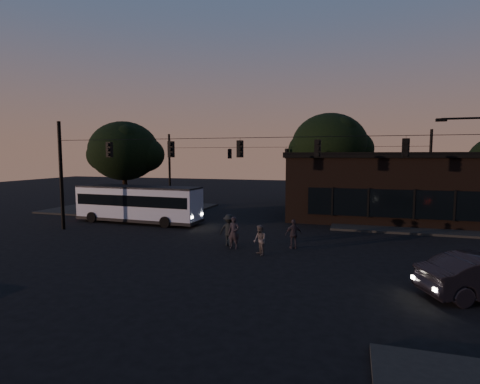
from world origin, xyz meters
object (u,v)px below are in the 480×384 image
(building, at_px, (385,185))
(pedestrian_b, at_px, (260,240))
(bus, at_px, (138,202))
(pedestrian_c, at_px, (294,234))
(pedestrian_d, at_px, (229,230))
(pedestrian_a, at_px, (234,233))

(building, bearing_deg, pedestrian_b, -115.87)
(bus, xyz_separation_m, pedestrian_c, (12.70, -4.59, -0.76))
(bus, xyz_separation_m, pedestrian_d, (9.05, -5.01, -0.67))
(pedestrian_a, relative_size, pedestrian_d, 0.98)
(bus, distance_m, pedestrian_b, 13.00)
(pedestrian_c, bearing_deg, building, -140.42)
(pedestrian_b, relative_size, pedestrian_c, 0.96)
(pedestrian_a, bearing_deg, pedestrian_c, 20.69)
(bus, relative_size, pedestrian_a, 5.65)
(building, relative_size, pedestrian_c, 9.38)
(pedestrian_d, bearing_deg, pedestrian_b, 148.82)
(pedestrian_b, height_order, pedestrian_d, pedestrian_d)
(building, height_order, bus, building)
(bus, relative_size, pedestrian_b, 6.41)
(building, bearing_deg, bus, -156.01)
(pedestrian_c, xyz_separation_m, pedestrian_d, (-3.65, -0.42, 0.09))
(pedestrian_a, distance_m, pedestrian_c, 3.33)
(pedestrian_d, bearing_deg, building, -122.27)
(building, xyz_separation_m, bus, (-18.34, -8.16, -1.12))
(pedestrian_a, xyz_separation_m, pedestrian_d, (-0.47, 0.55, 0.02))
(pedestrian_a, xyz_separation_m, pedestrian_b, (1.72, -0.93, -0.11))
(bus, bearing_deg, building, 26.38)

